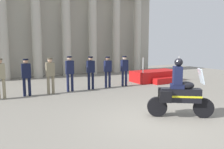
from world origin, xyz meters
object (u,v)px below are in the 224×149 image
(officer_in_row_3, at_px, (50,73))
(officer_in_row_1, at_px, (0,75))
(officer_in_row_2, at_px, (26,74))
(officer_in_row_6, at_px, (108,69))
(motorcycle_with_rider, at_px, (178,93))
(reviewing_stand, at_px, (156,76))
(officer_in_row_7, at_px, (124,68))
(officer_in_row_5, at_px, (91,70))
(officer_in_row_4, at_px, (70,71))

(officer_in_row_3, bearing_deg, officer_in_row_1, -0.96)
(officer_in_row_2, distance_m, officer_in_row_6, 4.12)
(officer_in_row_1, xyz_separation_m, motorcycle_with_rider, (4.77, -5.46, -0.23))
(reviewing_stand, height_order, officer_in_row_7, officer_in_row_7)
(officer_in_row_5, xyz_separation_m, officer_in_row_7, (2.02, -0.04, -0.02))
(officer_in_row_1, bearing_deg, officer_in_row_6, -179.11)
(officer_in_row_5, xyz_separation_m, motorcycle_with_rider, (0.61, -5.47, -0.21))
(officer_in_row_4, xyz_separation_m, officer_in_row_5, (1.11, -0.03, -0.02))
(officer_in_row_2, height_order, officer_in_row_6, officer_in_row_2)
(officer_in_row_6, xyz_separation_m, officer_in_row_7, (1.02, -0.05, -0.00))
(reviewing_stand, bearing_deg, officer_in_row_5, -175.47)
(officer_in_row_1, bearing_deg, officer_in_row_3, 179.04)
(officer_in_row_1, xyz_separation_m, officer_in_row_5, (4.17, 0.00, -0.02))
(officer_in_row_2, xyz_separation_m, officer_in_row_4, (2.02, -0.01, 0.04))
(reviewing_stand, distance_m, officer_in_row_2, 7.78)
(officer_in_row_7, bearing_deg, officer_in_row_4, -0.59)
(reviewing_stand, height_order, officer_in_row_2, officer_in_row_2)
(officer_in_row_2, distance_m, officer_in_row_3, 1.05)
(officer_in_row_4, bearing_deg, officer_in_row_7, 179.41)
(officer_in_row_6, distance_m, officer_in_row_7, 1.03)
(reviewing_stand, xyz_separation_m, officer_in_row_6, (-3.62, -0.35, 0.66))
(officer_in_row_7, bearing_deg, motorcycle_with_rider, 76.08)
(reviewing_stand, distance_m, officer_in_row_5, 4.68)
(reviewing_stand, bearing_deg, officer_in_row_3, -176.33)
(reviewing_stand, height_order, officer_in_row_5, officer_in_row_5)
(officer_in_row_4, bearing_deg, officer_in_row_1, 1.35)
(reviewing_stand, distance_m, officer_in_row_4, 5.77)
(officer_in_row_2, xyz_separation_m, officer_in_row_7, (5.15, -0.08, -0.01))
(reviewing_stand, bearing_deg, officer_in_row_4, -176.65)
(officer_in_row_1, bearing_deg, officer_in_row_7, -179.63)
(reviewing_stand, distance_m, officer_in_row_7, 2.71)
(officer_in_row_6, height_order, officer_in_row_7, officer_in_row_7)
(officer_in_row_3, xyz_separation_m, officer_in_row_7, (4.10, 0.02, -0.02))
(officer_in_row_1, distance_m, officer_in_row_3, 2.09)
(reviewing_stand, xyz_separation_m, officer_in_row_3, (-6.70, -0.43, 0.68))
(officer_in_row_3, xyz_separation_m, motorcycle_with_rider, (2.68, -5.40, -0.21))
(officer_in_row_5, bearing_deg, officer_in_row_4, -0.89)
(officer_in_row_5, xyz_separation_m, officer_in_row_6, (1.00, 0.01, -0.02))
(officer_in_row_4, bearing_deg, motorcycle_with_rider, 108.01)
(officer_in_row_3, bearing_deg, motorcycle_with_rider, 117.15)
(reviewing_stand, relative_size, officer_in_row_5, 1.76)
(officer_in_row_6, xyz_separation_m, motorcycle_with_rider, (-0.39, -5.48, -0.19))
(officer_in_row_3, height_order, officer_in_row_5, officer_in_row_5)
(officer_in_row_2, relative_size, motorcycle_with_rider, 0.89)
(officer_in_row_6, relative_size, officer_in_row_7, 1.00)
(officer_in_row_1, distance_m, officer_in_row_7, 6.19)
(officer_in_row_1, relative_size, motorcycle_with_rider, 0.91)
(officer_in_row_2, distance_m, officer_in_row_7, 5.15)
(reviewing_stand, bearing_deg, officer_in_row_1, -177.60)
(officer_in_row_2, bearing_deg, motorcycle_with_rider, 124.83)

